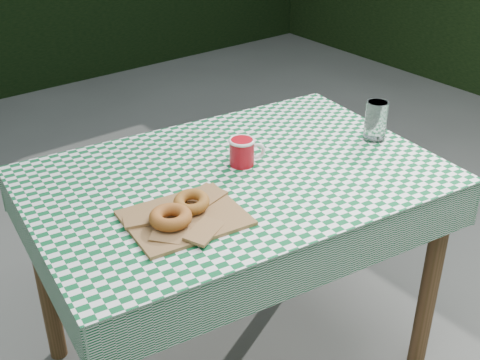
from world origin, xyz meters
name	(u,v)px	position (x,y,z in m)	size (l,w,h in m)	color
ground	(233,316)	(0.00, 0.00, 0.00)	(60.00, 60.00, 0.00)	#4B4B47
table	(236,274)	(-0.12, -0.18, 0.38)	(1.21, 0.81, 0.75)	#52361C
tablecloth	(236,175)	(-0.12, -0.18, 0.75)	(1.23, 0.83, 0.01)	#0D552A
paper_bag	(185,217)	(-0.38, -0.30, 0.76)	(0.31, 0.24, 0.02)	olive
bagel_front	(171,217)	(-0.43, -0.31, 0.79)	(0.11, 0.11, 0.04)	#A15D21
bagel_back	(191,202)	(-0.35, -0.28, 0.79)	(0.10, 0.10, 0.03)	#97621F
coffee_mug	(242,152)	(-0.07, -0.14, 0.80)	(0.15, 0.15, 0.09)	#A10A14
drinking_glass	(376,121)	(0.39, -0.27, 0.82)	(0.07, 0.07, 0.13)	silver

